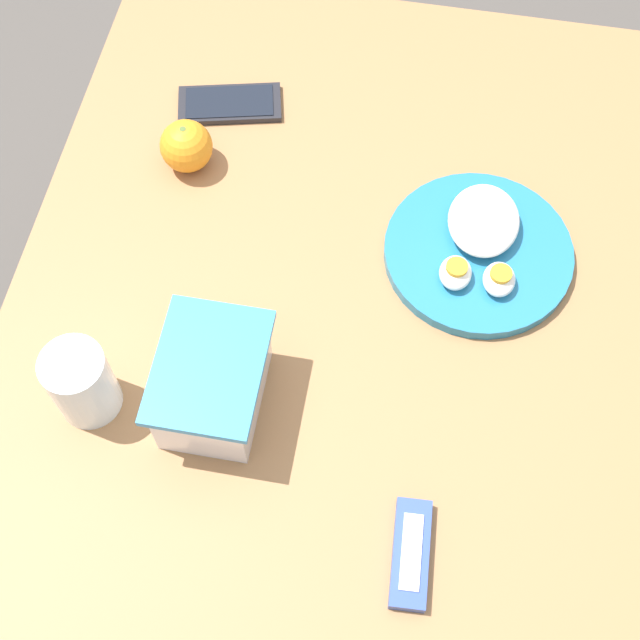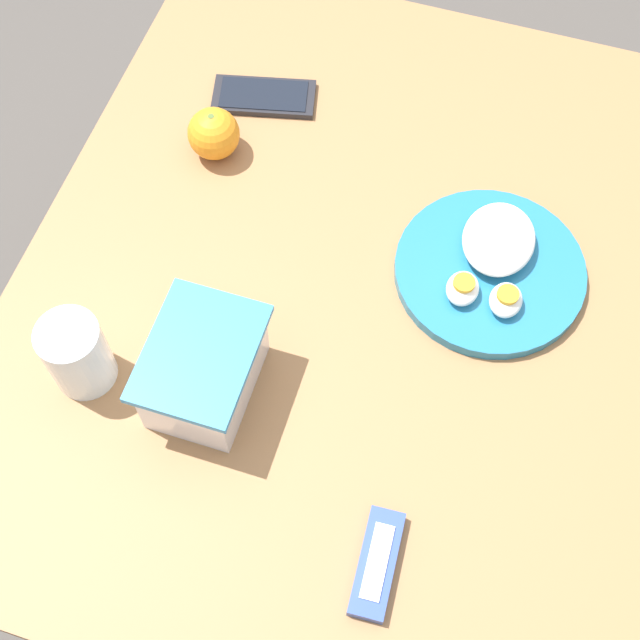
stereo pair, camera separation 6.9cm
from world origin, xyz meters
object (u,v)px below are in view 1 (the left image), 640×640
Objects in this scene: cell_phone at (230,104)px; drinking_glass at (81,383)px; food_container at (213,385)px; orange_fruit at (186,146)px; rice_plate at (479,247)px; candy_bar at (411,554)px.

drinking_glass is (-0.50, 0.06, 0.05)m from cell_phone.
cell_phone is at bearing 10.77° from food_container.
rice_plate is (-0.08, -0.42, -0.02)m from orange_fruit.
rice_plate is 0.55m from drinking_glass.
cell_phone is 1.50× the size of drinking_glass.
drinking_glass is (-0.03, 0.15, 0.01)m from food_container.
rice_plate is (0.27, -0.30, -0.03)m from food_container.
candy_bar is 1.15× the size of drinking_glass.
food_container is at bearing -79.51° from drinking_glass.
drinking_glass is (-0.30, 0.45, 0.04)m from rice_plate.
orange_fruit is 0.64m from candy_bar.
candy_bar reaches higher than cell_phone.
drinking_glass is at bearing 123.48° from rice_plate.
cell_phone is at bearing -16.86° from orange_fruit.
candy_bar is (-0.15, -0.26, -0.04)m from food_container.
orange_fruit is at bearing 79.06° from rice_plate.
food_container is 0.48m from cell_phone.
rice_plate reaches higher than candy_bar.
orange_fruit is 0.59× the size of candy_bar.
orange_fruit is (0.35, 0.12, -0.01)m from food_container.
cell_phone is at bearing 63.44° from rice_plate.
candy_bar is 0.71m from cell_phone.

